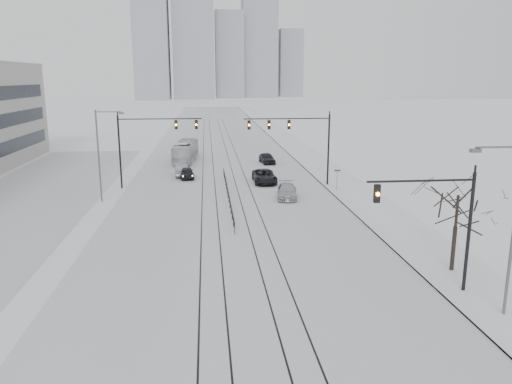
% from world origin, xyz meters
% --- Properties ---
extents(ground, '(500.00, 500.00, 0.00)m').
position_xyz_m(ground, '(0.00, 0.00, 0.00)').
color(ground, silver).
rests_on(ground, ground).
extents(road, '(22.00, 260.00, 0.02)m').
position_xyz_m(road, '(0.00, 60.00, 0.01)').
color(road, silver).
rests_on(road, ground).
extents(sidewalk_east, '(5.00, 260.00, 0.16)m').
position_xyz_m(sidewalk_east, '(13.50, 60.00, 0.08)').
color(sidewalk_east, silver).
rests_on(sidewalk_east, ground).
extents(curb, '(0.10, 260.00, 0.12)m').
position_xyz_m(curb, '(11.05, 60.00, 0.06)').
color(curb, gray).
rests_on(curb, ground).
extents(parking_strip, '(14.00, 60.00, 0.03)m').
position_xyz_m(parking_strip, '(-20.00, 35.00, 0.01)').
color(parking_strip, silver).
rests_on(parking_strip, ground).
extents(tram_rails, '(5.30, 180.00, 0.01)m').
position_xyz_m(tram_rails, '(-0.00, 40.00, 0.02)').
color(tram_rails, black).
rests_on(tram_rails, ground).
extents(skyline, '(96.00, 48.00, 72.00)m').
position_xyz_m(skyline, '(5.02, 273.63, 30.65)').
color(skyline, '#8E939C').
rests_on(skyline, ground).
extents(traffic_mast_near, '(6.10, 0.37, 7.00)m').
position_xyz_m(traffic_mast_near, '(10.79, 6.00, 4.56)').
color(traffic_mast_near, black).
rests_on(traffic_mast_near, ground).
extents(traffic_mast_ne, '(9.60, 0.37, 8.00)m').
position_xyz_m(traffic_mast_ne, '(8.15, 34.99, 5.76)').
color(traffic_mast_ne, black).
rests_on(traffic_mast_ne, ground).
extents(traffic_mast_nw, '(9.10, 0.37, 8.00)m').
position_xyz_m(traffic_mast_nw, '(-8.52, 36.00, 5.57)').
color(traffic_mast_nw, black).
rests_on(traffic_mast_nw, ground).
extents(street_light_east, '(2.73, 0.25, 9.00)m').
position_xyz_m(street_light_east, '(12.70, 3.00, 5.21)').
color(street_light_east, '#595B60').
rests_on(street_light_east, ground).
extents(street_light_west, '(2.73, 0.25, 9.00)m').
position_xyz_m(street_light_west, '(-12.20, 30.00, 5.21)').
color(street_light_west, '#595B60').
rests_on(street_light_west, ground).
extents(bare_tree, '(4.40, 4.40, 6.10)m').
position_xyz_m(bare_tree, '(13.20, 9.00, 4.49)').
color(bare_tree, black).
rests_on(bare_tree, ground).
extents(median_fence, '(0.06, 24.00, 1.00)m').
position_xyz_m(median_fence, '(0.00, 30.00, 0.53)').
color(median_fence, black).
rests_on(median_fence, ground).
extents(street_sign, '(0.70, 0.06, 2.40)m').
position_xyz_m(street_sign, '(11.80, 32.00, 1.61)').
color(street_sign, '#595B60').
rests_on(street_sign, ground).
extents(sedan_sb_inner, '(2.05, 4.29, 1.41)m').
position_xyz_m(sedan_sb_inner, '(-4.51, 40.80, 0.71)').
color(sedan_sb_inner, black).
rests_on(sedan_sb_inner, ground).
extents(sedan_sb_outer, '(1.85, 4.68, 1.52)m').
position_xyz_m(sedan_sb_outer, '(-5.21, 42.43, 0.76)').
color(sedan_sb_outer, gray).
rests_on(sedan_sb_outer, ground).
extents(sedan_nb_front, '(2.56, 5.51, 1.53)m').
position_xyz_m(sedan_nb_front, '(4.57, 37.24, 0.76)').
color(sedan_nb_front, black).
rests_on(sedan_nb_front, ground).
extents(sedan_nb_right, '(2.65, 5.05, 1.40)m').
position_xyz_m(sedan_nb_right, '(6.00, 29.59, 0.70)').
color(sedan_nb_right, '#AFB0B7').
rests_on(sedan_nb_right, ground).
extents(sedan_nb_far, '(2.25, 4.51, 1.48)m').
position_xyz_m(sedan_nb_far, '(6.49, 50.55, 0.74)').
color(sedan_nb_far, black).
rests_on(sedan_nb_far, ground).
extents(box_truck, '(3.55, 10.82, 2.96)m').
position_xyz_m(box_truck, '(-5.10, 53.36, 1.48)').
color(box_truck, silver).
rests_on(box_truck, ground).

